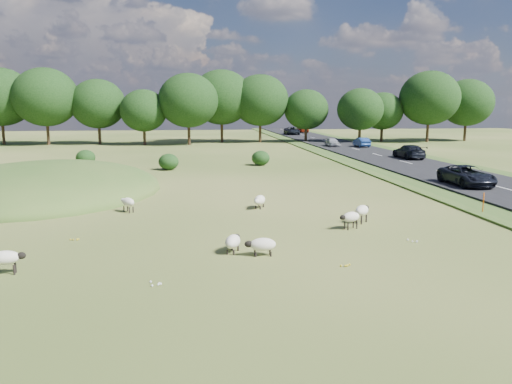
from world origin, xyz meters
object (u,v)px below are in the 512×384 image
Objects in this scene: sheep_3 at (362,210)px; sheep_6 at (6,258)px; marker_post at (483,203)px; car_0 at (292,131)px; car_4 at (362,142)px; car_7 at (467,175)px; sheep_1 at (262,245)px; car_2 at (332,142)px; sheep_2 at (259,200)px; car_1 at (302,129)px; sheep_5 at (128,202)px; sheep_0 at (350,217)px; sheep_4 at (233,241)px; car_6 at (409,152)px.

sheep_6 is (-15.25, -6.06, -0.04)m from sheep_3.
car_0 reaches higher than marker_post.
car_4 is 34.05m from car_7.
car_2 reaches higher than sheep_1.
car_4 reaches higher than sheep_2.
car_2 is at bearing 84.06° from car_1.
sheep_5 is 0.90× the size of sheep_6.
sheep_2 is at bearing -79.71° from sheep_0.
car_0 is 1.07× the size of car_7.
sheep_6 reaches higher than sheep_0.
sheep_5 reaches higher than sheep_4.
sheep_1 is 1.15× the size of sheep_5.
sheep_0 is at bearing 58.85° from sheep_2.
sheep_3 is 1.09× the size of sheep_5.
car_1 is (19.68, 77.09, 0.50)m from sheep_2.
sheep_5 is at bearing -64.53° from sheep_2.
sheep_4 is 88.54m from car_1.
sheep_0 is 0.88× the size of sheep_2.
car_2 is at bearing 55.21° from sheep_6.
car_2 is 4.12m from car_4.
car_2 is (12.15, 46.08, 0.26)m from sheep_0.
car_4 is 0.77× the size of car_7.
car_6 reaches higher than sheep_6.
sheep_0 is 0.99× the size of sheep_6.
sheep_1 is 88.88m from car_1.
car_6 is at bearing 40.85° from sheep_6.
sheep_2 is (-3.74, 5.49, -0.11)m from sheep_0.
sheep_2 is 43.59m from car_2.
sheep_1 is 38.85m from car_6.
sheep_6 reaches higher than sheep_1.
sheep_3 is at bearing 70.96° from car_4.
car_4 is (14.94, 43.30, 0.25)m from sheep_3.
car_6 is (7.54, 26.55, 0.39)m from marker_post.
car_1 is (7.54, 80.17, 0.39)m from marker_post.
car_6 reaches higher than car_7.
car_2 reaches higher than sheep_6.
sheep_0 is 6.21m from sheep_1.
sheep_5 is at bearing -54.19° from sheep_1.
car_4 is at bearing -112.20° from sheep_1.
car_1 is 1.00× the size of car_7.
sheep_3 is at bearing -139.68° from car_7.
sheep_2 is (-12.15, 3.08, -0.11)m from marker_post.
car_7 is at bearing -90.00° from car_2.
car_1 is at bearing 84.63° from marker_post.
car_4 is at bearing 23.85° from sheep_3.
sheep_4 is at bearing 171.42° from sheep_5.
car_1 is at bearing 7.88° from sheep_4.
car_0 is 29.05m from car_2.
sheep_5 is (-19.67, 2.97, -0.02)m from marker_post.
sheep_4 is 22.83m from car_7.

